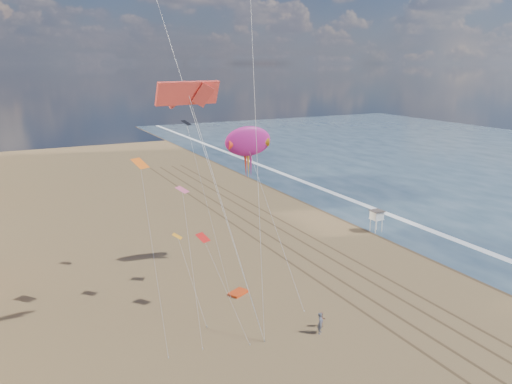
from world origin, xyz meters
TOP-DOWN VIEW (x-y plane):
  - ground at (0.00, 0.00)m, footprint 260.00×260.00m
  - wet_sand at (19.00, 40.00)m, footprint 260.00×260.00m
  - foam at (23.20, 40.00)m, footprint 260.00×260.00m
  - tracks at (2.55, 30.00)m, footprint 7.68×120.00m
  - lifeguard_stand at (15.80, 30.75)m, footprint 1.74×1.74m
  - grounded_kite at (-10.41, 21.44)m, footprint 2.42×2.08m
  - show_kite at (-5.63, 28.71)m, footprint 5.10×7.47m
  - kite_flyer_a at (-7.16, 10.95)m, footprint 0.85×0.84m
  - kite_flyer_b at (-6.41, 11.81)m, footprint 0.83×0.73m
  - small_kites at (-16.05, 23.98)m, footprint 8.62×10.58m

SIDE VIEW (x-z plane):
  - ground at x=0.00m, z-range 0.00..0.00m
  - wet_sand at x=19.00m, z-range 0.00..0.00m
  - foam at x=23.20m, z-range 0.00..0.00m
  - tracks at x=2.55m, z-range 0.00..0.01m
  - grounded_kite at x=-10.41m, z-range 0.00..0.23m
  - kite_flyer_b at x=-6.41m, z-range 0.00..1.44m
  - kite_flyer_a at x=-7.16m, z-range 0.00..1.97m
  - lifeguard_stand at x=15.80m, z-range 0.85..3.99m
  - small_kites at x=-16.05m, z-range 5.24..17.66m
  - show_kite at x=-5.63m, z-range 5.08..24.53m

